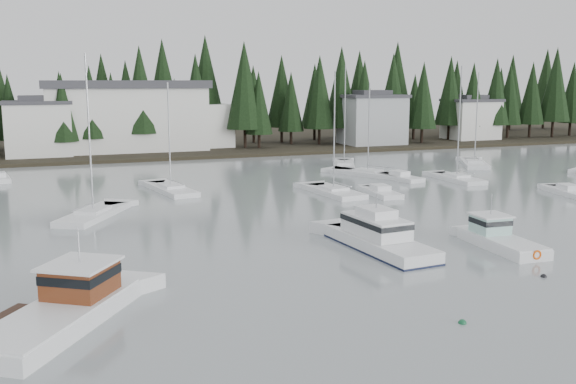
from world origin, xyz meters
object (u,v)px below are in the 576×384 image
object	(u,v)px
sailboat_0	(474,165)
sailboat_2	(344,167)
sailboat_9	(171,191)
runabout_4	(400,178)
cabin_cruiser_center	(378,240)
house_east_a	(372,118)
sailboat_7	(368,175)
house_east_b	(471,118)
lobster_boat_teal	(499,240)
runabout_2	(568,193)
sailboat_3	(94,216)
sailboat_8	(457,180)
harbor_inn	(140,116)
lobster_boat_brown	(63,312)
sailboat_6	(334,193)
house_west	(38,127)
runabout_1	(380,194)

from	to	relation	value
sailboat_0	sailboat_2	xyz separation A→B (m)	(-17.37, 4.50, 0.01)
sailboat_0	sailboat_9	world-z (taller)	sailboat_0
runabout_4	sailboat_0	bearing A→B (deg)	-74.63
sailboat_2	cabin_cruiser_center	bearing A→B (deg)	-177.86
house_east_a	sailboat_7	xyz separation A→B (m)	(-16.64, -30.66, -4.85)
house_east_b	sailboat_9	xyz separation A→B (m)	(-63.10, -35.69, -4.35)
house_east_b	sailboat_7	xyz separation A→B (m)	(-38.64, -32.66, -4.35)
sailboat_9	lobster_boat_teal	bearing A→B (deg)	-160.52
sailboat_7	runabout_2	size ratio (longest dim) A/B	1.69
cabin_cruiser_center	runabout_2	bearing A→B (deg)	-71.38
lobster_boat_teal	sailboat_3	distance (m)	32.49
sailboat_8	harbor_inn	bearing A→B (deg)	36.40
house_east_a	runabout_2	distance (m)	49.83
house_east_a	sailboat_3	size ratio (longest dim) A/B	0.75
cabin_cruiser_center	runabout_4	distance (m)	31.96
cabin_cruiser_center	sailboat_8	bearing A→B (deg)	-48.88
lobster_boat_brown	lobster_boat_teal	bearing A→B (deg)	-47.49
sailboat_0	sailboat_2	distance (m)	17.94
lobster_boat_teal	sailboat_0	world-z (taller)	sailboat_0
sailboat_6	sailboat_7	size ratio (longest dim) A/B	1.11
house_west	harbor_inn	world-z (taller)	harbor_inn
house_west	lobster_boat_teal	size ratio (longest dim) A/B	1.28
sailboat_8	sailboat_3	bearing A→B (deg)	99.75
house_east_b	sailboat_2	xyz separation A→B (m)	(-38.11, -24.87, -4.33)
house_east_a	sailboat_0	size ratio (longest dim) A/B	0.81
sailboat_8	runabout_4	world-z (taller)	sailboat_8
sailboat_6	harbor_inn	bearing A→B (deg)	10.85
cabin_cruiser_center	lobster_boat_brown	bearing A→B (deg)	103.77
runabout_4	house_west	bearing A→B (deg)	37.80
house_east_b	harbor_inn	distance (m)	61.02
house_east_b	runabout_2	distance (m)	57.70
sailboat_6	runabout_2	distance (m)	23.73
sailboat_2	sailboat_8	world-z (taller)	sailboat_2
house_east_b	runabout_4	world-z (taller)	house_east_b
sailboat_8	runabout_4	distance (m)	6.50
house_east_a	sailboat_2	bearing A→B (deg)	-125.16
house_east_b	runabout_4	bearing A→B (deg)	-134.86
sailboat_9	runabout_1	distance (m)	21.55
lobster_boat_teal	sailboat_7	distance (m)	34.34
lobster_boat_teal	runabout_1	distance (m)	21.27
lobster_boat_teal	sailboat_2	world-z (taller)	sailboat_2
sailboat_3	runabout_1	world-z (taller)	sailboat_3
cabin_cruiser_center	sailboat_7	xyz separation A→B (m)	(15.38, 31.06, -0.59)
sailboat_9	runabout_1	world-z (taller)	sailboat_9
runabout_2	sailboat_3	bearing A→B (deg)	94.36
house_east_a	sailboat_3	xyz separation A→B (m)	(-49.52, -44.13, -4.83)
lobster_boat_teal	sailboat_6	xyz separation A→B (m)	(-1.90, 23.27, -0.42)
sailboat_9	house_west	bearing A→B (deg)	10.58
cabin_cruiser_center	sailboat_0	distance (m)	47.83
sailboat_2	runabout_4	distance (m)	12.09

